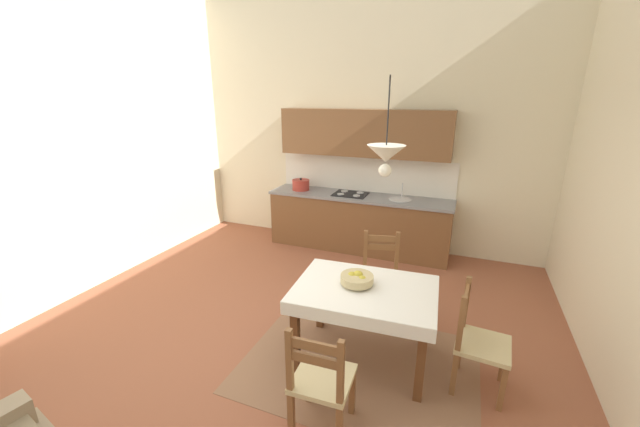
{
  "coord_description": "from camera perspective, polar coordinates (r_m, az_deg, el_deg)",
  "views": [
    {
      "loc": [
        1.55,
        -2.76,
        2.4
      ],
      "look_at": [
        0.03,
        1.04,
        1.08
      ],
      "focal_mm": 20.6,
      "sensor_mm": 36.0,
      "label": 1
    }
  ],
  "objects": [
    {
      "name": "ground_plane",
      "position": [
        4.01,
        -6.31,
        -19.91
      ],
      "size": [
        6.2,
        6.49,
        0.1
      ],
      "primitive_type": "cube",
      "color": "#99563D"
    },
    {
      "name": "wall_back",
      "position": [
        5.99,
        6.92,
        13.73
      ],
      "size": [
        6.2,
        0.12,
        3.95
      ],
      "primitive_type": "cube",
      "color": "beige",
      "rests_on": "ground_plane"
    },
    {
      "name": "wall_left",
      "position": [
        5.22,
        -36.62,
        9.81
      ],
      "size": [
        0.12,
        6.49,
        3.95
      ],
      "primitive_type": "cube",
      "color": "beige",
      "rests_on": "ground_plane"
    },
    {
      "name": "area_rug",
      "position": [
        3.73,
        6.1,
        -22.2
      ],
      "size": [
        2.1,
        1.6,
        0.01
      ],
      "primitive_type": "cube",
      "color": "#8E644A",
      "rests_on": "ground_plane"
    },
    {
      "name": "kitchen_cabinetry",
      "position": [
        5.85,
        6.13,
        2.5
      ],
      "size": [
        2.87,
        0.63,
        2.2
      ],
      "color": "brown",
      "rests_on": "ground_plane"
    },
    {
      "name": "dining_table",
      "position": [
        3.45,
        6.91,
        -13.39
      ],
      "size": [
        1.32,
        0.98,
        0.75
      ],
      "color": "brown",
      "rests_on": "ground_plane"
    },
    {
      "name": "dining_chair_camera_side",
      "position": [
        2.9,
        0.18,
        -24.62
      ],
      "size": [
        0.44,
        0.44,
        0.93
      ],
      "color": "#D1BC89",
      "rests_on": "ground_plane"
    },
    {
      "name": "dining_chair_kitchen_side",
      "position": [
        4.29,
        9.35,
        -9.53
      ],
      "size": [
        0.51,
        0.51,
        0.93
      ],
      "color": "#D1BC89",
      "rests_on": "ground_plane"
    },
    {
      "name": "dining_chair_window_side",
      "position": [
        3.49,
        23.3,
        -17.88
      ],
      "size": [
        0.45,
        0.45,
        0.93
      ],
      "color": "#D1BC89",
      "rests_on": "ground_plane"
    },
    {
      "name": "fruit_bowl",
      "position": [
        3.4,
        5.76,
        -10.05
      ],
      "size": [
        0.3,
        0.3,
        0.12
      ],
      "color": "tan",
      "rests_on": "dining_table"
    },
    {
      "name": "pendant_lamp",
      "position": [
        3.11,
        10.2,
        8.96
      ],
      "size": [
        0.32,
        0.32,
        0.8
      ],
      "color": "black"
    }
  ]
}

